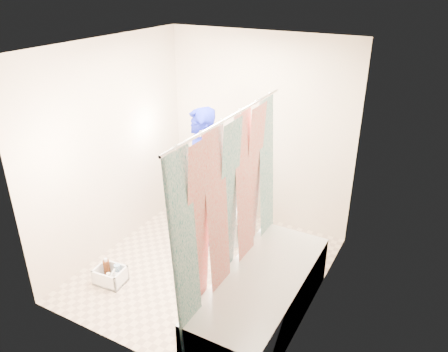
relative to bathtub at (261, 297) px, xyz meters
The scene contains 14 objects.
floor 0.99m from the bathtub, 153.43° to the left, with size 2.60×2.60×0.00m, color tan.
ceiling 2.33m from the bathtub, 153.43° to the left, with size 2.40×2.60×0.02m, color silver.
wall_back 2.14m from the bathtub, 116.23° to the left, with size 2.40×0.02×2.40m, color beige.
wall_front 1.54m from the bathtub, 134.17° to the right, with size 2.40×0.02×2.40m, color beige.
wall_left 2.29m from the bathtub, 168.29° to the left, with size 0.02×2.60×2.40m, color beige.
wall_right 1.08m from the bathtub, 50.53° to the left, with size 0.02×2.60×2.40m, color beige.
bathtub is the anchor object (origin of this frame).
curtain_rod 1.71m from the bathtub, behind, with size 0.02×0.02×1.90m, color silver.
shower_curtain 0.82m from the bathtub, behind, with size 0.06×1.75×1.80m, color white.
toilet 1.53m from the bathtub, 128.04° to the left, with size 0.45×0.80×0.81m, color white.
tank_lid 1.41m from the bathtub, 129.61° to the left, with size 0.50×0.22×0.04m, color white.
tank_internals 1.82m from the bathtub, 127.42° to the left, with size 0.19×0.10×0.27m.
plumber 1.60m from the bathtub, 142.90° to the left, with size 0.61×0.40×1.67m, color #0F229B.
cleaning_caddy 1.63m from the bathtub, behind, with size 0.32×0.27×0.23m.
Camera 1 is at (2.06, -3.37, 2.99)m, focal length 35.00 mm.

